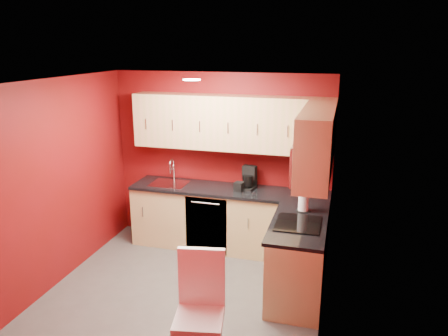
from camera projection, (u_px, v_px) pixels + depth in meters
The scene contains 21 objects.
floor at pixel (188, 288), 5.34m from camera, with size 3.20×3.20×0.00m, color #4C4A47.
ceiling at pixel (182, 80), 4.65m from camera, with size 3.20×3.20×0.00m, color white.
wall_back at pixel (221, 159), 6.38m from camera, with size 3.20×3.20×0.00m, color #65090E.
wall_front at pixel (122, 248), 3.61m from camera, with size 3.20×3.20×0.00m, color #65090E.
wall_left at pixel (64, 180), 5.41m from camera, with size 3.00×3.00×0.00m, color #65090E.
wall_right at pixel (328, 205), 4.58m from camera, with size 3.00×3.00×0.00m, color #65090E.
base_cabinets_back at pixel (229, 220), 6.28m from camera, with size 2.80×0.60×0.87m, color tan.
base_cabinets_right at pixel (298, 260), 5.12m from camera, with size 0.60×1.30×0.87m, color tan.
countertop_back at pixel (229, 190), 6.14m from camera, with size 2.80×0.63×0.04m, color black.
countertop_right at pixel (299, 224), 4.98m from camera, with size 0.63×1.27×0.04m, color black.
upper_cabinets_back at pixel (231, 123), 6.01m from camera, with size 2.80×0.35×0.75m, color tan.
upper_cabinets_right at pixel (318, 136), 4.86m from camera, with size 0.35×1.55×0.75m.
microwave at pixel (312, 161), 4.71m from camera, with size 0.42×0.76×0.42m.
cooktop at pixel (298, 224), 4.94m from camera, with size 0.50×0.55×0.01m, color black.
sink at pixel (170, 181), 6.37m from camera, with size 0.52×0.42×0.35m.
dishwasher_front at pixel (206, 226), 6.07m from camera, with size 0.60×0.02×0.82m, color black.
downlight at pixel (192, 80), 4.93m from camera, with size 0.20×0.20×0.01m, color white.
coffee_maker at pixel (248, 178), 6.10m from camera, with size 0.19×0.26×0.32m, color black, non-canonical shape.
napkin_holder at pixel (239, 187), 6.03m from camera, with size 0.12×0.12×0.13m, color black, non-canonical shape.
paper_towel at pixel (303, 200), 5.29m from camera, with size 0.17×0.17×0.29m, color white, non-canonical shape.
dining_chair at pixel (199, 313), 3.93m from camera, with size 0.44×0.46×1.08m, color white, non-canonical shape.
Camera 1 is at (1.70, -4.44, 2.88)m, focal length 35.00 mm.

